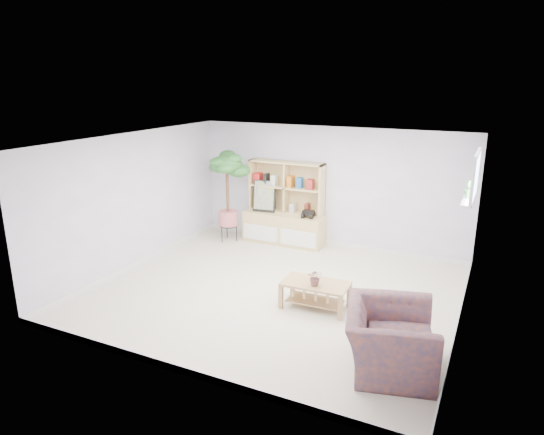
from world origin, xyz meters
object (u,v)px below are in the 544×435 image
at_px(coffee_table, 315,295).
at_px(armchair, 390,335).
at_px(floor_tree, 228,197).
at_px(storage_unit, 284,203).

bearing_deg(coffee_table, armchair, -41.07).
bearing_deg(armchair, coffee_table, 36.35).
bearing_deg(floor_tree, storage_unit, 19.51).
height_order(coffee_table, armchair, armchair).
bearing_deg(coffee_table, storage_unit, 121.53).
height_order(storage_unit, coffee_table, storage_unit).
distance_m(storage_unit, floor_tree, 1.17).
relative_size(coffee_table, armchair, 0.84).
relative_size(storage_unit, armchair, 1.46).
bearing_deg(floor_tree, coffee_table, -37.46).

